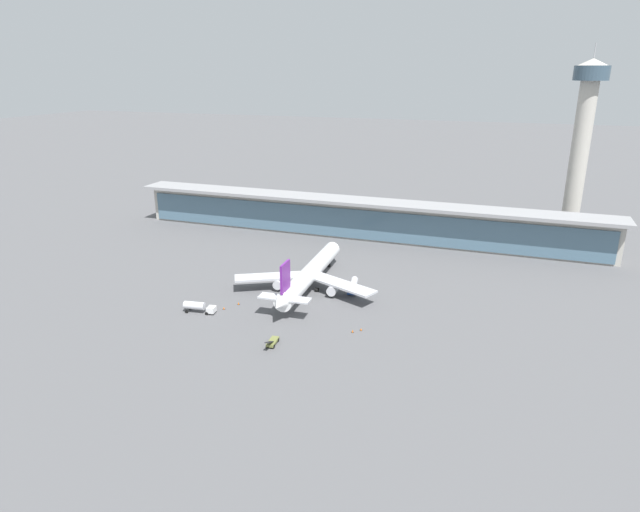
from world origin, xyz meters
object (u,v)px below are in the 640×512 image
at_px(service_truck_mid_apron_white, 198,307).
at_px(control_tower, 582,137).
at_px(safety_cone_bravo, 239,303).
at_px(service_truck_under_wing_blue, 353,285).
at_px(safety_cone_charlie, 353,331).
at_px(safety_cone_alpha, 224,308).
at_px(service_truck_near_nose_olive, 272,342).
at_px(safety_cone_delta, 361,329).
at_px(airliner_on_stand, 309,274).

bearing_deg(service_truck_mid_apron_white, control_tower, 48.06).
bearing_deg(safety_cone_bravo, control_tower, 48.13).
height_order(service_truck_under_wing_blue, safety_cone_charlie, service_truck_under_wing_blue).
height_order(service_truck_mid_apron_white, safety_cone_alpha, service_truck_mid_apron_white).
distance_m(service_truck_mid_apron_white, safety_cone_alpha, 6.86).
xyz_separation_m(service_truck_mid_apron_white, safety_cone_alpha, (5.36, 4.06, -1.39)).
distance_m(service_truck_mid_apron_white, safety_cone_charlie, 42.13).
relative_size(control_tower, safety_cone_alpha, 100.30).
bearing_deg(service_truck_near_nose_olive, control_tower, 59.00).
height_order(service_truck_near_nose_olive, safety_cone_delta, service_truck_near_nose_olive).
distance_m(service_truck_mid_apron_white, control_tower, 149.96).
xyz_separation_m(service_truck_near_nose_olive, safety_cone_delta, (17.60, 14.33, -0.49)).
bearing_deg(safety_cone_bravo, airliner_on_stand, 50.24).
height_order(service_truck_under_wing_blue, control_tower, control_tower).
xyz_separation_m(airliner_on_stand, service_truck_under_wing_blue, (12.47, 3.26, -2.98)).
xyz_separation_m(service_truck_under_wing_blue, safety_cone_alpha, (-29.13, -24.73, -1.39)).
distance_m(airliner_on_stand, service_truck_near_nose_olive, 36.09).
bearing_deg(safety_cone_alpha, control_tower, 48.58).
height_order(control_tower, safety_cone_bravo, control_tower).
xyz_separation_m(service_truck_under_wing_blue, control_tower, (62.71, 79.38, 36.61)).
bearing_deg(safety_cone_delta, service_truck_near_nose_olive, -140.84).
xyz_separation_m(service_truck_under_wing_blue, safety_cone_bravo, (-26.87, -20.58, -1.39)).
height_order(safety_cone_alpha, safety_cone_charlie, same).
bearing_deg(safety_cone_delta, service_truck_mid_apron_white, -174.50).
relative_size(service_truck_mid_apron_white, safety_cone_bravo, 12.60).
distance_m(service_truck_near_nose_olive, service_truck_mid_apron_white, 28.02).
bearing_deg(airliner_on_stand, service_truck_under_wing_blue, 14.68).
xyz_separation_m(safety_cone_alpha, safety_cone_delta, (38.36, 0.15, 0.00)).
bearing_deg(safety_cone_alpha, airliner_on_stand, 52.19).
relative_size(airliner_on_stand, service_truck_near_nose_olive, 8.10).
distance_m(service_truck_near_nose_olive, control_tower, 143.01).
relative_size(service_truck_near_nose_olive, service_truck_under_wing_blue, 0.78).
relative_size(service_truck_under_wing_blue, safety_cone_bravo, 12.66).
relative_size(service_truck_near_nose_olive, safety_cone_delta, 9.86).
bearing_deg(safety_cone_charlie, service_truck_mid_apron_white, -176.58).
height_order(airliner_on_stand, service_truck_under_wing_blue, airliner_on_stand).
distance_m(airliner_on_stand, service_truck_mid_apron_white, 33.84).
distance_m(safety_cone_bravo, safety_cone_charlie, 34.89).
relative_size(safety_cone_bravo, safety_cone_delta, 1.00).
height_order(service_truck_near_nose_olive, service_truck_mid_apron_white, service_truck_mid_apron_white).
distance_m(airliner_on_stand, service_truck_under_wing_blue, 13.23).
bearing_deg(service_truck_mid_apron_white, safety_cone_charlie, 3.42).
bearing_deg(service_truck_under_wing_blue, safety_cone_bravo, -142.55).
bearing_deg(control_tower, service_truck_under_wing_blue, -128.31).
height_order(airliner_on_stand, safety_cone_delta, airliner_on_stand).
bearing_deg(safety_cone_delta, safety_cone_alpha, -179.77).
bearing_deg(airliner_on_stand, safety_cone_delta, -44.49).
bearing_deg(safety_cone_bravo, service_truck_near_nose_olive, -44.74).
xyz_separation_m(service_truck_mid_apron_white, safety_cone_charlie, (42.03, 2.51, -1.39)).
relative_size(safety_cone_bravo, safety_cone_charlie, 1.00).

